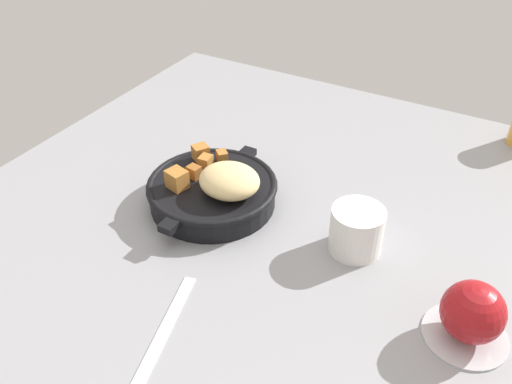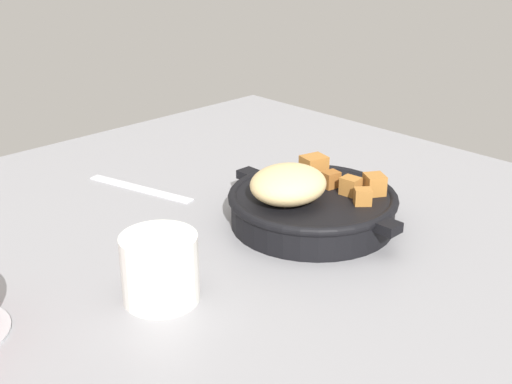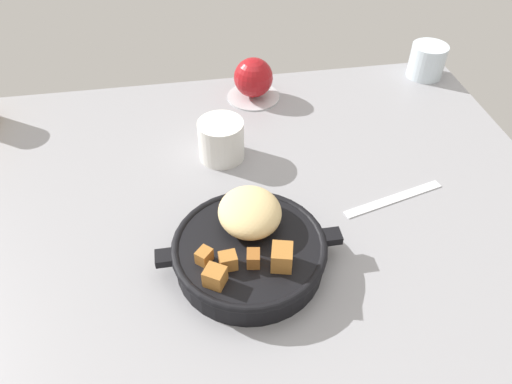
# 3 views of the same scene
# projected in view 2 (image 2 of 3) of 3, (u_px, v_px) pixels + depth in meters

# --- Properties ---
(ground_plane) EXTENTS (1.04, 0.90, 0.02)m
(ground_plane) POSITION_uv_depth(u_px,v_px,m) (281.00, 246.00, 0.82)
(ground_plane) COLOR gray
(cast_iron_skillet) EXTENTS (0.26, 0.21, 0.09)m
(cast_iron_skillet) POSITION_uv_depth(u_px,v_px,m) (309.00, 202.00, 0.84)
(cast_iron_skillet) COLOR black
(cast_iron_skillet) RESTS_ON ground_plane
(butter_knife) EXTENTS (0.18, 0.06, 0.00)m
(butter_knife) POSITION_uv_depth(u_px,v_px,m) (140.00, 188.00, 0.96)
(butter_knife) COLOR silver
(butter_knife) RESTS_ON ground_plane
(ceramic_mug_white) EXTENTS (0.08, 0.08, 0.07)m
(ceramic_mug_white) POSITION_uv_depth(u_px,v_px,m) (160.00, 268.00, 0.67)
(ceramic_mug_white) COLOR silver
(ceramic_mug_white) RESTS_ON ground_plane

